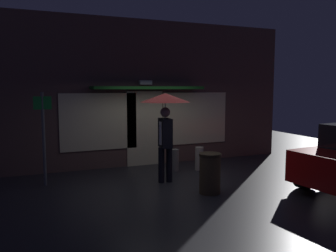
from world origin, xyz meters
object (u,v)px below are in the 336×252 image
(sidewalk_bollard, at_px, (199,159))
(trash_bin, at_px, (210,173))
(sidewalk_bollard_2, at_px, (175,160))
(person_with_umbrella, at_px, (165,111))
(street_sign_post, at_px, (44,133))

(sidewalk_bollard, distance_m, trash_bin, 2.13)
(sidewalk_bollard_2, bearing_deg, sidewalk_bollard, -12.69)
(person_with_umbrella, relative_size, trash_bin, 2.46)
(sidewalk_bollard, xyz_separation_m, trash_bin, (-0.77, -1.99, 0.12))
(person_with_umbrella, bearing_deg, sidewalk_bollard, -54.31)
(person_with_umbrella, bearing_deg, street_sign_post, 78.12)
(trash_bin, bearing_deg, sidewalk_bollard, 68.84)
(trash_bin, bearing_deg, street_sign_post, 148.78)
(street_sign_post, height_order, trash_bin, street_sign_post)
(street_sign_post, bearing_deg, trash_bin, -31.22)
(street_sign_post, xyz_separation_m, trash_bin, (3.31, -2.00, -0.81))
(street_sign_post, distance_m, sidewalk_bollard_2, 3.53)
(sidewalk_bollard_2, distance_m, trash_bin, 2.14)
(person_with_umbrella, distance_m, sidewalk_bollard, 2.12)
(person_with_umbrella, height_order, trash_bin, person_with_umbrella)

